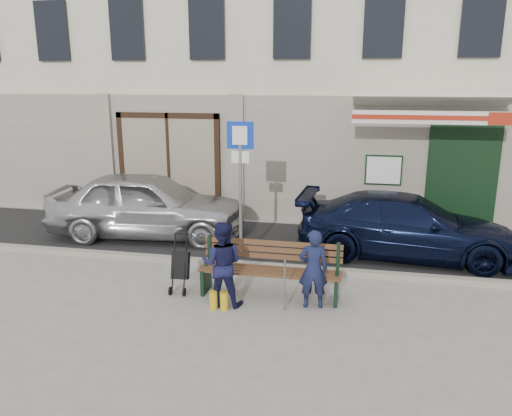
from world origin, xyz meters
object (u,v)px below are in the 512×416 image
(man, at_px, (313,269))
(parking_sign, at_px, (240,169))
(woman, at_px, (222,264))
(bench, at_px, (267,270))
(car_navy, at_px, (407,226))
(stroller, at_px, (180,267))
(car_silver, at_px, (147,204))

(man, bearing_deg, parking_sign, -57.44)
(woman, bearing_deg, bench, -146.22)
(car_navy, xyz_separation_m, stroller, (-3.98, -2.63, -0.20))
(parking_sign, bearing_deg, bench, -60.59)
(car_silver, height_order, parking_sign, parking_sign)
(man, height_order, stroller, man)
(stroller, bearing_deg, woman, -25.25)
(car_navy, relative_size, stroller, 4.39)
(parking_sign, height_order, bench, parking_sign)
(car_navy, distance_m, woman, 4.33)
(stroller, bearing_deg, man, -6.30)
(car_silver, distance_m, woman, 4.17)
(man, xyz_separation_m, woman, (-1.45, -0.19, 0.05))
(parking_sign, distance_m, bench, 2.24)
(man, distance_m, stroller, 2.32)
(woman, relative_size, stroller, 1.38)
(bench, distance_m, woman, 0.84)
(car_navy, relative_size, bench, 1.86)
(car_navy, relative_size, man, 3.42)
(man, bearing_deg, car_navy, -130.13)
(bench, distance_m, stroller, 1.51)
(stroller, bearing_deg, bench, 2.08)
(car_silver, bearing_deg, car_navy, -97.19)
(car_navy, bearing_deg, woman, 137.53)
(car_silver, bearing_deg, stroller, -152.50)
(woman, bearing_deg, man, -174.48)
(car_navy, height_order, man, man)
(bench, height_order, man, man)
(bench, bearing_deg, parking_sign, 118.15)
(woman, height_order, stroller, woman)
(stroller, bearing_deg, parking_sign, 64.77)
(man, xyz_separation_m, stroller, (-2.30, 0.17, -0.20))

